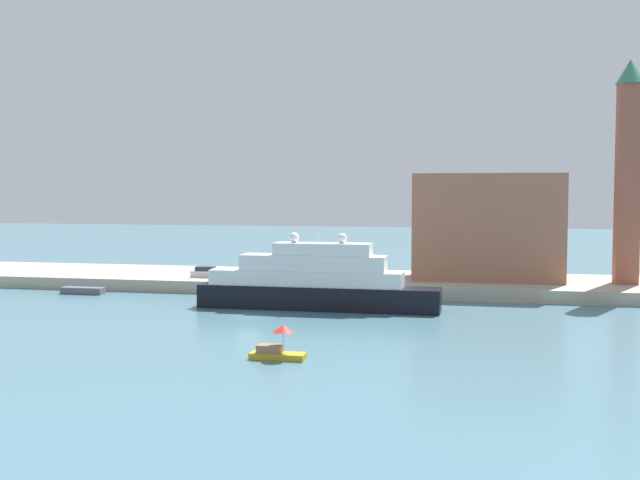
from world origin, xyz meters
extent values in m
plane|color=slate|center=(0.00, 0.00, 0.00)|extent=(400.00, 400.00, 0.00)
cube|color=#ADA38E|center=(0.00, 25.59, 0.79)|extent=(110.00, 19.18, 1.58)
cube|color=black|center=(5.99, 6.77, 1.31)|extent=(27.07, 3.97, 2.61)
cube|color=white|center=(4.64, 6.77, 3.46)|extent=(21.65, 3.66, 1.69)
cube|color=white|center=(5.45, 6.77, 5.17)|extent=(16.24, 3.34, 1.74)
cube|color=white|center=(6.53, 6.77, 6.72)|extent=(10.83, 3.02, 1.36)
cylinder|color=silver|center=(5.99, 6.77, 9.36)|extent=(0.16, 0.16, 3.92)
sphere|color=white|center=(8.70, 6.77, 7.96)|extent=(1.13, 1.13, 1.13)
sphere|color=white|center=(3.29, 6.77, 7.96)|extent=(1.13, 1.13, 1.13)
cube|color=#B7991E|center=(8.32, -18.68, 0.25)|extent=(4.36, 1.55, 0.50)
cube|color=#8C6647|center=(7.67, -18.68, 0.81)|extent=(1.92, 1.24, 0.62)
cylinder|color=#B2B2B2|center=(8.76, -18.68, 1.33)|extent=(0.06, 0.06, 1.65)
cone|color=red|center=(8.76, -18.68, 2.45)|extent=(1.67, 1.67, 0.58)
cube|color=#595966|center=(-26.07, 12.80, 0.43)|extent=(5.57, 1.64, 0.86)
cube|color=#9E664C|center=(24.46, 26.85, 8.48)|extent=(19.05, 10.01, 13.79)
cube|color=#93513D|center=(41.29, 25.02, 13.92)|extent=(2.73, 2.73, 24.66)
cone|color=#387A5B|center=(41.29, 25.02, 27.76)|extent=(3.56, 3.56, 3.02)
cube|color=silver|center=(-12.33, 20.88, 2.01)|extent=(4.08, 1.66, 0.85)
cube|color=#262D33|center=(-12.54, 20.88, 2.73)|extent=(2.45, 1.50, 0.59)
cylinder|color=#334C8C|center=(-8.52, 18.58, 2.35)|extent=(0.36, 0.36, 1.53)
sphere|color=tan|center=(-8.52, 18.58, 3.23)|extent=(0.24, 0.24, 0.24)
cylinder|color=black|center=(5.32, 17.43, 1.99)|extent=(0.44, 0.44, 0.81)
camera|label=1|loc=(24.03, -76.12, 13.21)|focal=43.14mm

